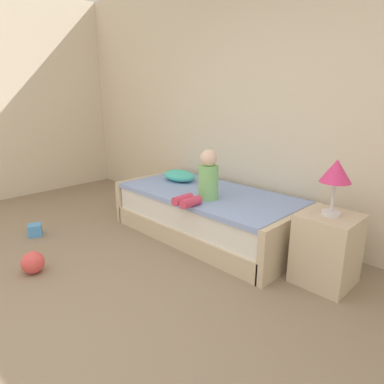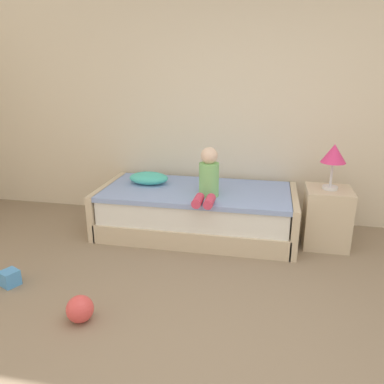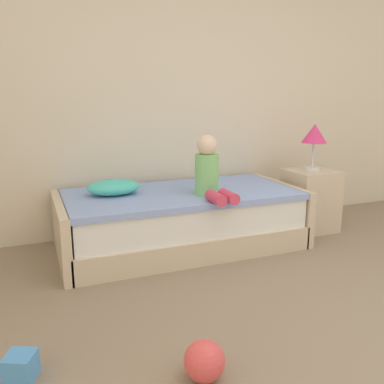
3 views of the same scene
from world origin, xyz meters
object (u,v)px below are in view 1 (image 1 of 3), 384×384
bed (208,214)px  toy_block (35,230)px  pillow (179,175)px  table_lamp (336,174)px  child_figure (205,180)px  toy_ball (33,262)px  nightstand (327,249)px

bed → toy_block: (-1.33, -1.38, -0.18)m
pillow → table_lamp: bearing=-4.0°
bed → child_figure: 0.54m
child_figure → toy_ball: child_figure is taller
toy_ball → nightstand: bearing=41.7°
nightstand → pillow: pillow is taller
pillow → toy_ball: pillow is taller
pillow → toy_block: (-0.76, -1.48, -0.50)m
child_figure → toy_ball: bearing=-114.8°
toy_block → nightstand: bearing=26.7°
table_lamp → child_figure: size_ratio=0.88×
bed → toy_ball: 1.79m
pillow → bed: bearing=-10.0°
table_lamp → toy_block: (-2.68, -1.35, -0.87)m
nightstand → bed: bearing=178.5°
child_figure → toy_block: 1.99m
child_figure → toy_ball: (-0.68, -1.48, -0.61)m
bed → pillow: size_ratio=4.80×
toy_block → bed: bearing=46.1°
nightstand → toy_block: nightstand is taller
bed → table_lamp: table_lamp is taller
bed → toy_block: 1.93m
bed → pillow: 0.66m
bed → toy_ball: bearing=-107.1°
nightstand → toy_ball: 2.52m
table_lamp → pillow: table_lamp is taller
pillow → toy_block: size_ratio=3.32×
child_figure → toy_block: (-1.49, -1.15, -0.64)m
toy_ball → toy_block: size_ratio=1.49×
child_figure → bed: bearing=125.1°
pillow → toy_ball: bearing=-88.6°
toy_block → pillow: bearing=62.8°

